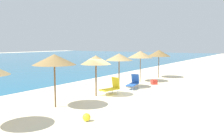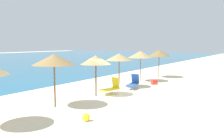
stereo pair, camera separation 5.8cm
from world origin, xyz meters
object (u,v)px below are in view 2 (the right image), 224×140
lounge_chair_1 (111,87)px  lounge_chair_0 (133,83)px  beach_umbrella_2 (96,60)px  beach_umbrella_4 (141,54)px  beach_ball (86,117)px  cooler_box (154,82)px  beach_umbrella_3 (119,57)px  beach_umbrella_1 (54,60)px  beach_umbrella_5 (159,53)px

lounge_chair_1 → lounge_chair_0: bearing=-79.9°
beach_umbrella_2 → lounge_chair_0: 4.36m
beach_umbrella_2 → beach_umbrella_4: beach_umbrella_4 is taller
beach_umbrella_4 → lounge_chair_0: 4.17m
beach_umbrella_4 → beach_ball: size_ratio=7.70×
beach_umbrella_4 → cooler_box: (-0.76, -1.70, -2.31)m
beach_umbrella_3 → lounge_chair_0: beach_umbrella_3 is taller
beach_umbrella_1 → beach_umbrella_2: 3.61m
beach_umbrella_1 → beach_umbrella_4: (10.86, 0.22, -0.11)m
cooler_box → beach_umbrella_3: bearing=150.4°
beach_umbrella_4 → lounge_chair_0: beach_umbrella_4 is taller
lounge_chair_0 → beach_umbrella_2: bearing=68.6°
beach_umbrella_4 → lounge_chair_1: beach_umbrella_4 is taller
beach_umbrella_5 → beach_umbrella_4: bearing=174.6°
beach_umbrella_1 → beach_umbrella_5: beach_umbrella_1 is taller
cooler_box → beach_umbrella_1: bearing=171.6°
beach_umbrella_3 → beach_ball: size_ratio=7.39×
lounge_chair_0 → lounge_chair_1: size_ratio=1.11×
beach_umbrella_5 → cooler_box: 5.09m
lounge_chair_1 → cooler_box: size_ratio=3.06×
beach_umbrella_2 → lounge_chair_0: size_ratio=1.62×
lounge_chair_0 → cooler_box: 2.76m
beach_umbrella_2 → beach_umbrella_4: 7.27m
beach_umbrella_1 → beach_umbrella_3: size_ratio=1.08×
beach_umbrella_2 → beach_umbrella_3: (3.50, 0.34, 0.02)m
beach_umbrella_4 → beach_ball: beach_umbrella_4 is taller
beach_umbrella_4 → beach_ball: (-11.88, -3.23, -2.33)m
beach_umbrella_2 → beach_umbrella_5: 10.83m
lounge_chair_1 → beach_umbrella_5: bearing=-72.4°
beach_umbrella_2 → lounge_chair_0: beach_umbrella_2 is taller
beach_umbrella_1 → cooler_box: 10.49m
beach_umbrella_1 → cooler_box: (10.10, -1.48, -2.42)m
lounge_chair_0 → cooler_box: (2.68, -0.59, -0.25)m
beach_umbrella_4 → lounge_chair_1: (-6.27, -0.91, -2.01)m
lounge_chair_0 → cooler_box: bearing=-112.3°
beach_umbrella_3 → beach_umbrella_4: (3.76, 0.01, 0.07)m
beach_umbrella_2 → beach_ball: 5.88m
beach_umbrella_5 → lounge_chair_1: beach_umbrella_5 is taller
beach_umbrella_2 → beach_umbrella_5: size_ratio=0.96×
beach_umbrella_3 → beach_ball: bearing=-158.4°
lounge_chair_1 → beach_ball: bearing=126.6°
beach_umbrella_4 → lounge_chair_0: size_ratio=1.68×
beach_umbrella_5 → cooler_box: bearing=-162.4°
beach_umbrella_3 → lounge_chair_0: size_ratio=1.61×
beach_umbrella_4 → lounge_chair_1: size_ratio=1.87×
lounge_chair_1 → beach_ball: 6.07m
beach_umbrella_2 → cooler_box: size_ratio=5.51×
lounge_chair_0 → lounge_chair_1: lounge_chair_1 is taller
beach_umbrella_1 → beach_umbrella_4: bearing=1.2°
beach_umbrella_1 → lounge_chair_1: bearing=-8.6°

